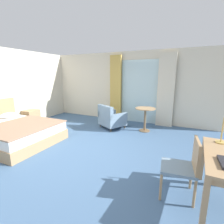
% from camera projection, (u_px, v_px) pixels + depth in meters
% --- Properties ---
extents(ground, '(6.89, 6.69, 0.10)m').
position_uv_depth(ground, '(80.00, 153.00, 3.88)').
color(ground, '#426084').
extents(wall_back, '(6.49, 0.12, 2.57)m').
position_uv_depth(wall_back, '(127.00, 87.00, 6.30)').
color(wall_back, beige).
rests_on(wall_back, ground).
extents(balcony_glass_door, '(1.40, 0.02, 2.26)m').
position_uv_depth(balcony_glass_door, '(140.00, 92.00, 6.04)').
color(balcony_glass_door, silver).
rests_on(balcony_glass_door, ground).
extents(curtain_panel_left, '(0.44, 0.10, 2.44)m').
position_uv_depth(curtain_panel_left, '(116.00, 89.00, 6.32)').
color(curtain_panel_left, tan).
rests_on(curtain_panel_left, ground).
extents(curtain_panel_right, '(0.55, 0.10, 2.44)m').
position_uv_depth(curtain_panel_right, '(166.00, 91.00, 5.55)').
color(curtain_panel_right, beige).
rests_on(curtain_panel_right, ground).
extents(bed, '(2.26, 1.72, 1.01)m').
position_uv_depth(bed, '(12.00, 132.00, 4.39)').
color(bed, tan).
rests_on(bed, ground).
extents(nightstand, '(0.41, 0.48, 0.51)m').
position_uv_depth(nightstand, '(31.00, 117.00, 5.96)').
color(nightstand, tan).
rests_on(nightstand, ground).
extents(desk_chair, '(0.52, 0.50, 0.88)m').
position_uv_depth(desk_chair, '(185.00, 165.00, 2.36)').
color(desk_chair, gray).
rests_on(desk_chair, ground).
extents(armchair_by_window, '(0.97, 0.96, 0.78)m').
position_uv_depth(armchair_by_window, '(111.00, 118.00, 5.53)').
color(armchair_by_window, gray).
rests_on(armchair_by_window, ground).
extents(round_cafe_table, '(0.61, 0.61, 0.74)m').
position_uv_depth(round_cafe_table, '(145.00, 114.00, 5.16)').
color(round_cafe_table, tan).
rests_on(round_cafe_table, ground).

